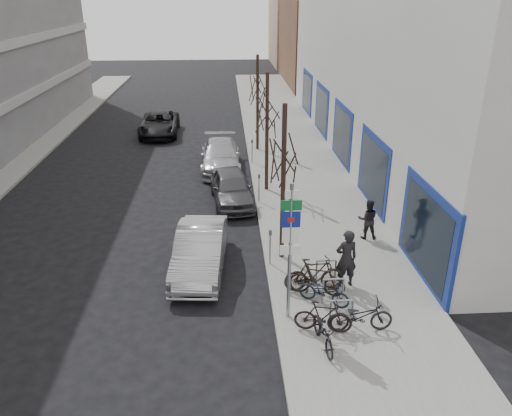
{
  "coord_description": "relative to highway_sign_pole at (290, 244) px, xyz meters",
  "views": [
    {
      "loc": [
        0.76,
        -11.74,
        8.65
      ],
      "look_at": [
        1.71,
        3.53,
        2.0
      ],
      "focal_mm": 35.0,
      "sensor_mm": 36.0,
      "label": 1
    }
  ],
  "objects": [
    {
      "name": "bike_far_curb",
      "position": [
        1.86,
        -0.76,
        -1.76
      ],
      "size": [
        1.8,
        0.55,
        1.1
      ],
      "primitive_type": "imported",
      "rotation": [
        0.0,
        0.0,
        1.58
      ],
      "color": "black",
      "rests_on": "sidewalk_east"
    },
    {
      "name": "ground",
      "position": [
        -2.4,
        0.01,
        -2.46
      ],
      "size": [
        120.0,
        120.0,
        0.0
      ],
      "primitive_type": "plane",
      "color": "black",
      "rests_on": "ground"
    },
    {
      "name": "pedestrian_near",
      "position": [
        1.97,
        1.54,
        -1.35
      ],
      "size": [
        0.75,
        0.55,
        1.91
      ],
      "primitive_type": "imported",
      "rotation": [
        0.0,
        0.0,
        3.28
      ],
      "color": "black",
      "rests_on": "sidewalk_east"
    },
    {
      "name": "parked_car_mid",
      "position": [
        -1.44,
        8.81,
        -1.74
      ],
      "size": [
        2.13,
        4.37,
        1.44
      ],
      "primitive_type": "imported",
      "rotation": [
        0.0,
        0.0,
        0.1
      ],
      "color": "#48474C",
      "rests_on": "ground"
    },
    {
      "name": "bike_rack",
      "position": [
        1.4,
        0.61,
        -1.8
      ],
      "size": [
        0.66,
        2.26,
        0.83
      ],
      "color": "gray",
      "rests_on": "sidewalk_east"
    },
    {
      "name": "tree_mid",
      "position": [
        0.2,
        10.01,
        1.65
      ],
      "size": [
        1.8,
        1.8,
        5.5
      ],
      "color": "black",
      "rests_on": "ground"
    },
    {
      "name": "brick_building_far",
      "position": [
        10.6,
        40.01,
        1.54
      ],
      "size": [
        12.0,
        14.0,
        8.0
      ],
      "primitive_type": "cube",
      "color": "brown",
      "rests_on": "ground"
    },
    {
      "name": "tree_far",
      "position": [
        0.2,
        16.51,
        1.65
      ],
      "size": [
        1.8,
        1.8,
        5.5
      ],
      "color": "black",
      "rests_on": "ground"
    },
    {
      "name": "tan_building_far",
      "position": [
        11.1,
        55.01,
        2.04
      ],
      "size": [
        13.0,
        12.0,
        9.0
      ],
      "primitive_type": "cube",
      "color": "#937A5B",
      "rests_on": "ground"
    },
    {
      "name": "parked_car_front",
      "position": [
        -2.6,
        3.01,
        -1.72
      ],
      "size": [
        1.88,
        4.56,
        1.47
      ],
      "primitive_type": "imported",
      "rotation": [
        0.0,
        0.0,
        -0.07
      ],
      "color": "#AAA9AE",
      "rests_on": "ground"
    },
    {
      "name": "parked_car_back",
      "position": [
        -1.94,
        13.47,
        -1.73
      ],
      "size": [
        2.08,
        5.01,
        1.45
      ],
      "primitive_type": "imported",
      "rotation": [
        0.0,
        0.0,
        0.01
      ],
      "color": "#AAA9AE",
      "rests_on": "ground"
    },
    {
      "name": "meter_front",
      "position": [
        -0.25,
        3.01,
        -1.54
      ],
      "size": [
        0.1,
        0.08,
        1.27
      ],
      "color": "gray",
      "rests_on": "sidewalk_east"
    },
    {
      "name": "meter_back",
      "position": [
        -0.25,
        14.01,
        -1.54
      ],
      "size": [
        0.1,
        0.08,
        1.27
      ],
      "color": "gray",
      "rests_on": "sidewalk_east"
    },
    {
      "name": "bike_near_right",
      "position": [
        0.86,
        -0.73,
        -1.83
      ],
      "size": [
        1.65,
        0.8,
        0.96
      ],
      "primitive_type": "imported",
      "rotation": [
        0.0,
        0.0,
        1.35
      ],
      "color": "black",
      "rests_on": "sidewalk_east"
    },
    {
      "name": "meter_mid",
      "position": [
        -0.25,
        8.51,
        -1.54
      ],
      "size": [
        0.1,
        0.08,
        1.27
      ],
      "color": "gray",
      "rests_on": "sidewalk_east"
    },
    {
      "name": "sidewalk_east",
      "position": [
        2.1,
        10.01,
        -2.38
      ],
      "size": [
        5.0,
        70.0,
        0.15
      ],
      "primitive_type": "cube",
      "color": "slate",
      "rests_on": "ground"
    },
    {
      "name": "lane_car",
      "position": [
        -5.96,
        20.68,
        -1.74
      ],
      "size": [
        2.52,
        5.22,
        1.43
      ],
      "primitive_type": "imported",
      "rotation": [
        0.0,
        0.0,
        0.03
      ],
      "color": "black",
      "rests_on": "ground"
    },
    {
      "name": "bike_mid_inner",
      "position": [
        0.96,
        1.31,
        -1.73
      ],
      "size": [
        1.92,
        0.68,
        1.15
      ],
      "primitive_type": "imported",
      "rotation": [
        0.0,
        0.0,
        1.64
      ],
      "color": "black",
      "rests_on": "sidewalk_east"
    },
    {
      "name": "bike_far_inner",
      "position": [
        1.0,
        1.07,
        -1.78
      ],
      "size": [
        1.82,
        1.0,
        1.06
      ],
      "primitive_type": "imported",
      "rotation": [
        0.0,
        0.0,
        1.28
      ],
      "color": "black",
      "rests_on": "sidewalk_east"
    },
    {
      "name": "bike_near_left",
      "position": [
        0.76,
        -1.32,
        -1.82
      ],
      "size": [
        0.68,
        1.64,
        0.97
      ],
      "primitive_type": "imported",
      "rotation": [
        0.0,
        0.0,
        0.13
      ],
      "color": "black",
      "rests_on": "sidewalk_east"
    },
    {
      "name": "tree_near",
      "position": [
        0.2,
        3.51,
        1.65
      ],
      "size": [
        1.8,
        1.8,
        5.5
      ],
      "color": "black",
      "rests_on": "ground"
    },
    {
      "name": "bike_mid_curb",
      "position": [
        1.13,
        0.58,
        -1.83
      ],
      "size": [
        1.59,
        1.19,
        0.95
      ],
      "primitive_type": "imported",
      "rotation": [
        0.0,
        0.0,
        1.05
      ],
      "color": "black",
      "rests_on": "sidewalk_east"
    },
    {
      "name": "pedestrian_far",
      "position": [
        3.53,
        4.74,
        -1.53
      ],
      "size": [
        0.61,
        0.45,
        1.55
      ],
      "primitive_type": "imported",
      "rotation": [
        0.0,
        0.0,
        3.03
      ],
      "color": "black",
      "rests_on": "sidewalk_east"
    },
    {
      "name": "highway_sign_pole",
      "position": [
        0.0,
        0.0,
        0.0
      ],
      "size": [
        0.55,
        0.1,
        4.2
      ],
      "color": "gray",
      "rests_on": "ground"
    }
  ]
}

